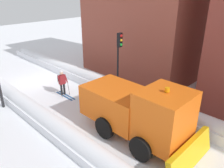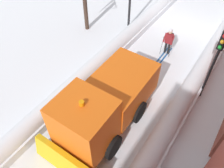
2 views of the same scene
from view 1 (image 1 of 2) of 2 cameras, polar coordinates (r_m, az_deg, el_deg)
ground_plane at (r=11.48m, az=5.82°, el=-13.00°), size 80.00×80.00×0.00m
snowbank_left at (r=13.09m, az=13.23°, el=-6.27°), size 1.10×36.00×1.02m
snowbank_right at (r=9.76m, az=-4.38°, el=-17.89°), size 1.10×36.00×0.90m
building_brick_near at (r=18.88m, az=9.17°, el=19.64°), size 6.62×8.96×11.22m
plow_truck at (r=10.61m, az=6.74°, el=-6.81°), size 3.20×5.98×3.12m
skier at (r=15.34m, az=-12.62°, el=0.69°), size 0.62×1.80×1.81m
traffic_light_pole at (r=14.82m, az=1.82°, el=8.27°), size 0.28×0.42×4.13m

